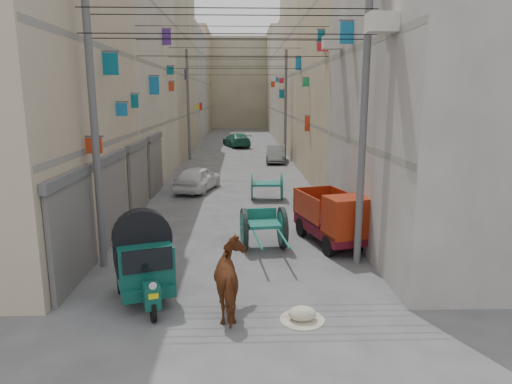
{
  "coord_description": "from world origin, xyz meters",
  "views": [
    {
      "loc": [
        0.3,
        -6.31,
        4.7
      ],
      "look_at": [
        0.71,
        6.5,
        1.99
      ],
      "focal_mm": 32.0,
      "sensor_mm": 36.0,
      "label": 1
    }
  ],
  "objects_px": {
    "tonga_cart": "(263,228)",
    "distant_car_green": "(237,140)",
    "mini_truck": "(337,221)",
    "distant_car_white": "(198,178)",
    "distant_car_grey": "(276,154)",
    "second_cart": "(267,185)",
    "feed_sack": "(302,313)",
    "auto_rickshaw": "(143,259)",
    "horse": "(234,280)"
  },
  "relations": [
    {
      "from": "tonga_cart",
      "to": "distant_car_green",
      "type": "bearing_deg",
      "value": 86.28
    },
    {
      "from": "tonga_cart",
      "to": "mini_truck",
      "type": "bearing_deg",
      "value": -4.44
    },
    {
      "from": "distant_car_white",
      "to": "distant_car_green",
      "type": "height_order",
      "value": "distant_car_green"
    },
    {
      "from": "distant_car_white",
      "to": "distant_car_grey",
      "type": "distance_m",
      "value": 11.08
    },
    {
      "from": "second_cart",
      "to": "feed_sack",
      "type": "distance_m",
      "value": 11.61
    },
    {
      "from": "distant_car_green",
      "to": "tonga_cart",
      "type": "bearing_deg",
      "value": 75.73
    },
    {
      "from": "tonga_cart",
      "to": "feed_sack",
      "type": "relative_size",
      "value": 4.97
    },
    {
      "from": "auto_rickshaw",
      "to": "second_cart",
      "type": "relative_size",
      "value": 1.64
    },
    {
      "from": "mini_truck",
      "to": "second_cart",
      "type": "distance_m",
      "value": 7.08
    },
    {
      "from": "mini_truck",
      "to": "horse",
      "type": "xyz_separation_m",
      "value": [
        -3.19,
        -4.38,
        -0.07
      ]
    },
    {
      "from": "auto_rickshaw",
      "to": "second_cart",
      "type": "xyz_separation_m",
      "value": [
        3.45,
        10.42,
        -0.3
      ]
    },
    {
      "from": "mini_truck",
      "to": "second_cart",
      "type": "height_order",
      "value": "mini_truck"
    },
    {
      "from": "feed_sack",
      "to": "distant_car_green",
      "type": "xyz_separation_m",
      "value": [
        -1.73,
        33.98,
        0.49
      ]
    },
    {
      "from": "tonga_cart",
      "to": "distant_car_grey",
      "type": "relative_size",
      "value": 0.81
    },
    {
      "from": "second_cart",
      "to": "distant_car_white",
      "type": "bearing_deg",
      "value": 149.9
    },
    {
      "from": "auto_rickshaw",
      "to": "tonga_cart",
      "type": "xyz_separation_m",
      "value": [
        2.97,
        3.53,
        -0.3
      ]
    },
    {
      "from": "feed_sack",
      "to": "tonga_cart",
      "type": "bearing_deg",
      "value": 97.36
    },
    {
      "from": "distant_car_grey",
      "to": "feed_sack",
      "type": "bearing_deg",
      "value": -87.33
    },
    {
      "from": "distant_car_grey",
      "to": "second_cart",
      "type": "bearing_deg",
      "value": -90.68
    },
    {
      "from": "second_cart",
      "to": "horse",
      "type": "relative_size",
      "value": 0.8
    },
    {
      "from": "mini_truck",
      "to": "feed_sack",
      "type": "height_order",
      "value": "mini_truck"
    },
    {
      "from": "mini_truck",
      "to": "distant_car_green",
      "type": "distance_m",
      "value": 29.42
    },
    {
      "from": "mini_truck",
      "to": "tonga_cart",
      "type": "bearing_deg",
      "value": 166.06
    },
    {
      "from": "distant_car_grey",
      "to": "distant_car_green",
      "type": "xyz_separation_m",
      "value": [
        -2.95,
        10.24,
        0.04
      ]
    },
    {
      "from": "distant_car_green",
      "to": "second_cart",
      "type": "bearing_deg",
      "value": 77.65
    },
    {
      "from": "auto_rickshaw",
      "to": "feed_sack",
      "type": "height_order",
      "value": "auto_rickshaw"
    },
    {
      "from": "mini_truck",
      "to": "horse",
      "type": "bearing_deg",
      "value": -141.46
    },
    {
      "from": "tonga_cart",
      "to": "distant_car_grey",
      "type": "distance_m",
      "value": 19.12
    },
    {
      "from": "feed_sack",
      "to": "horse",
      "type": "height_order",
      "value": "horse"
    },
    {
      "from": "tonga_cart",
      "to": "distant_car_white",
      "type": "relative_size",
      "value": 0.81
    },
    {
      "from": "horse",
      "to": "distant_car_white",
      "type": "distance_m",
      "value": 13.48
    },
    {
      "from": "auto_rickshaw",
      "to": "distant_car_grey",
      "type": "distance_m",
      "value": 23.07
    },
    {
      "from": "tonga_cart",
      "to": "second_cart",
      "type": "relative_size",
      "value": 2.01
    },
    {
      "from": "feed_sack",
      "to": "distant_car_green",
      "type": "relative_size",
      "value": 0.13
    },
    {
      "from": "horse",
      "to": "distant_car_white",
      "type": "relative_size",
      "value": 0.5
    },
    {
      "from": "auto_rickshaw",
      "to": "distant_car_white",
      "type": "height_order",
      "value": "auto_rickshaw"
    },
    {
      "from": "tonga_cart",
      "to": "distant_car_grey",
      "type": "bearing_deg",
      "value": 78.6
    },
    {
      "from": "auto_rickshaw",
      "to": "feed_sack",
      "type": "bearing_deg",
      "value": -37.6
    },
    {
      "from": "auto_rickshaw",
      "to": "horse",
      "type": "xyz_separation_m",
      "value": [
        2.11,
        -0.79,
        -0.2
      ]
    },
    {
      "from": "mini_truck",
      "to": "second_cart",
      "type": "relative_size",
      "value": 2.31
    },
    {
      "from": "auto_rickshaw",
      "to": "horse",
      "type": "relative_size",
      "value": 1.32
    },
    {
      "from": "feed_sack",
      "to": "distant_car_white",
      "type": "distance_m",
      "value": 14.16
    },
    {
      "from": "tonga_cart",
      "to": "distant_car_green",
      "type": "distance_m",
      "value": 29.3
    },
    {
      "from": "tonga_cart",
      "to": "second_cart",
      "type": "bearing_deg",
      "value": 80.02
    },
    {
      "from": "mini_truck",
      "to": "second_cart",
      "type": "xyz_separation_m",
      "value": [
        -1.84,
        6.83,
        -0.18
      ]
    },
    {
      "from": "auto_rickshaw",
      "to": "mini_truck",
      "type": "height_order",
      "value": "mini_truck"
    },
    {
      "from": "feed_sack",
      "to": "auto_rickshaw",
      "type": "bearing_deg",
      "value": 161.85
    },
    {
      "from": "auto_rickshaw",
      "to": "distant_car_white",
      "type": "relative_size",
      "value": 0.66
    },
    {
      "from": "horse",
      "to": "distant_car_green",
      "type": "height_order",
      "value": "horse"
    },
    {
      "from": "second_cart",
      "to": "distant_car_white",
      "type": "relative_size",
      "value": 0.4
    }
  ]
}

